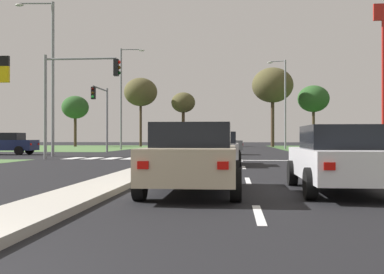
{
  "coord_description": "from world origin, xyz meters",
  "views": [
    {
      "loc": [
        3.11,
        -2.85,
        1.22
      ],
      "look_at": [
        0.5,
        26.57,
        1.27
      ],
      "focal_mm": 44.62,
      "sensor_mm": 36.0,
      "label": 1
    }
  ],
  "objects_px": {
    "car_maroon_third": "(192,141)",
    "treeline_near": "(75,108)",
    "traffic_signal_near_left": "(72,88)",
    "treeline_fifth": "(313,99)",
    "car_beige_second": "(193,157)",
    "pedestrian_at_median": "(203,138)",
    "treeline_third": "(183,103)",
    "car_silver_fifth": "(218,148)",
    "street_lamp_third": "(123,94)",
    "car_grey_seventh": "(213,144)",
    "fastfood_pole_sign": "(383,46)",
    "street_lamp_second": "(50,70)",
    "treeline_fourth": "(273,85)",
    "car_navy_near": "(7,144)",
    "car_white_sixth": "(340,158)",
    "treeline_second": "(141,92)",
    "traffic_signal_far_left": "(102,107)",
    "street_lamp_fourth": "(284,100)",
    "car_teal_fourth": "(354,145)"
  },
  "relations": [
    {
      "from": "car_beige_second",
      "to": "street_lamp_third",
      "type": "relative_size",
      "value": 0.43
    },
    {
      "from": "car_maroon_third",
      "to": "treeline_near",
      "type": "height_order",
      "value": "treeline_near"
    },
    {
      "from": "treeline_second",
      "to": "street_lamp_second",
      "type": "bearing_deg",
      "value": -88.2
    },
    {
      "from": "car_grey_seventh",
      "to": "traffic_signal_near_left",
      "type": "relative_size",
      "value": 0.74
    },
    {
      "from": "car_navy_near",
      "to": "traffic_signal_far_left",
      "type": "relative_size",
      "value": 0.79
    },
    {
      "from": "car_silver_fifth",
      "to": "street_lamp_fourth",
      "type": "height_order",
      "value": "street_lamp_fourth"
    },
    {
      "from": "street_lamp_fourth",
      "to": "treeline_fourth",
      "type": "distance_m",
      "value": 13.07
    },
    {
      "from": "car_navy_near",
      "to": "car_grey_seventh",
      "type": "relative_size",
      "value": 0.97
    },
    {
      "from": "car_navy_near",
      "to": "car_teal_fourth",
      "type": "relative_size",
      "value": 1.01
    },
    {
      "from": "car_white_sixth",
      "to": "street_lamp_second",
      "type": "relative_size",
      "value": 0.45
    },
    {
      "from": "car_beige_second",
      "to": "car_grey_seventh",
      "type": "relative_size",
      "value": 1.02
    },
    {
      "from": "car_navy_near",
      "to": "car_maroon_third",
      "type": "relative_size",
      "value": 1.01
    },
    {
      "from": "fastfood_pole_sign",
      "to": "treeline_near",
      "type": "xyz_separation_m",
      "value": [
        -36.3,
        17.59,
        -4.62
      ]
    },
    {
      "from": "street_lamp_second",
      "to": "treeline_fourth",
      "type": "bearing_deg",
      "value": 64.1
    },
    {
      "from": "traffic_signal_near_left",
      "to": "treeline_fourth",
      "type": "height_order",
      "value": "treeline_fourth"
    },
    {
      "from": "car_silver_fifth",
      "to": "car_maroon_third",
      "type": "bearing_deg",
      "value": 96.82
    },
    {
      "from": "car_grey_seventh",
      "to": "street_lamp_third",
      "type": "xyz_separation_m",
      "value": [
        -10.04,
        14.34,
        5.06
      ]
    },
    {
      "from": "car_maroon_third",
      "to": "treeline_near",
      "type": "relative_size",
      "value": 0.6
    },
    {
      "from": "car_silver_fifth",
      "to": "pedestrian_at_median",
      "type": "relative_size",
      "value": 2.64
    },
    {
      "from": "car_white_sixth",
      "to": "treeline_fourth",
      "type": "bearing_deg",
      "value": 87.02
    },
    {
      "from": "car_maroon_third",
      "to": "treeline_third",
      "type": "bearing_deg",
      "value": -75.17
    },
    {
      "from": "treeline_near",
      "to": "street_lamp_second",
      "type": "bearing_deg",
      "value": -73.72
    },
    {
      "from": "car_beige_second",
      "to": "street_lamp_fourth",
      "type": "bearing_deg",
      "value": 81.51
    },
    {
      "from": "traffic_signal_far_left",
      "to": "street_lamp_third",
      "type": "distance_m",
      "value": 11.26
    },
    {
      "from": "pedestrian_at_median",
      "to": "street_lamp_fourth",
      "type": "bearing_deg",
      "value": -104.7
    },
    {
      "from": "street_lamp_second",
      "to": "treeline_fourth",
      "type": "height_order",
      "value": "treeline_fourth"
    },
    {
      "from": "traffic_signal_near_left",
      "to": "street_lamp_third",
      "type": "height_order",
      "value": "street_lamp_third"
    },
    {
      "from": "car_beige_second",
      "to": "treeline_third",
      "type": "bearing_deg",
      "value": 96.35
    },
    {
      "from": "car_beige_second",
      "to": "car_grey_seventh",
      "type": "height_order",
      "value": "car_grey_seventh"
    },
    {
      "from": "treeline_near",
      "to": "treeline_fifth",
      "type": "relative_size",
      "value": 0.82
    },
    {
      "from": "car_navy_near",
      "to": "car_silver_fifth",
      "type": "bearing_deg",
      "value": -126.88
    },
    {
      "from": "fastfood_pole_sign",
      "to": "treeline_second",
      "type": "relative_size",
      "value": 1.46
    },
    {
      "from": "car_beige_second",
      "to": "car_teal_fourth",
      "type": "relative_size",
      "value": 1.07
    },
    {
      "from": "car_silver_fifth",
      "to": "street_lamp_fourth",
      "type": "xyz_separation_m",
      "value": [
        6.16,
        31.39,
        4.63
      ]
    },
    {
      "from": "car_maroon_third",
      "to": "treeline_fifth",
      "type": "height_order",
      "value": "treeline_fifth"
    },
    {
      "from": "car_white_sixth",
      "to": "street_lamp_fourth",
      "type": "relative_size",
      "value": 0.47
    },
    {
      "from": "car_maroon_third",
      "to": "treeline_near",
      "type": "xyz_separation_m",
      "value": [
        -16.62,
        3.82,
        4.64
      ]
    },
    {
      "from": "car_grey_seventh",
      "to": "treeline_near",
      "type": "relative_size",
      "value": 0.62
    },
    {
      "from": "traffic_signal_near_left",
      "to": "treeline_fifth",
      "type": "xyz_separation_m",
      "value": [
        20.28,
        42.02,
        2.62
      ]
    },
    {
      "from": "pedestrian_at_median",
      "to": "fastfood_pole_sign",
      "type": "relative_size",
      "value": 0.12
    },
    {
      "from": "car_beige_second",
      "to": "pedestrian_at_median",
      "type": "bearing_deg",
      "value": 93.46
    },
    {
      "from": "car_maroon_third",
      "to": "car_white_sixth",
      "type": "height_order",
      "value": "car_maroon_third"
    },
    {
      "from": "car_white_sixth",
      "to": "street_lamp_second",
      "type": "xyz_separation_m",
      "value": [
        -14.35,
        19.21,
        4.85
      ]
    },
    {
      "from": "car_grey_seventh",
      "to": "traffic_signal_far_left",
      "type": "height_order",
      "value": "traffic_signal_far_left"
    },
    {
      "from": "car_navy_near",
      "to": "traffic_signal_near_left",
      "type": "bearing_deg",
      "value": -133.66
    },
    {
      "from": "treeline_third",
      "to": "treeline_fifth",
      "type": "distance_m",
      "value": 18.39
    },
    {
      "from": "car_grey_seventh",
      "to": "treeline_second",
      "type": "bearing_deg",
      "value": 20.14
    },
    {
      "from": "street_lamp_third",
      "to": "treeline_fifth",
      "type": "relative_size",
      "value": 1.23
    },
    {
      "from": "car_teal_fourth",
      "to": "traffic_signal_near_left",
      "type": "relative_size",
      "value": 0.71
    },
    {
      "from": "car_navy_near",
      "to": "treeline_fourth",
      "type": "distance_m",
      "value": 39.65
    }
  ]
}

